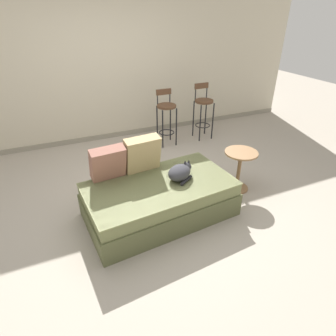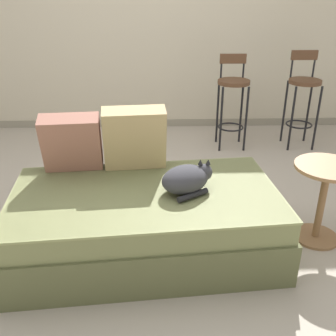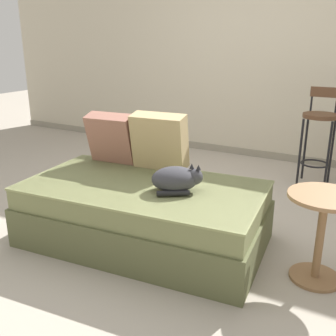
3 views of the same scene
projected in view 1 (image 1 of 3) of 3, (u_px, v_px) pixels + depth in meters
ground_plane at (149, 197)px, 3.81m from camera, size 16.00×16.00×0.00m
wall_back_panel at (103, 68)px, 4.95m from camera, size 8.00×0.10×2.60m
wall_baseboard_trim at (111, 135)px, 5.53m from camera, size 8.00×0.02×0.09m
couch at (160, 199)px, 3.37m from camera, size 1.82×1.11×0.46m
throw_pillow_corner at (108, 163)px, 3.25m from camera, size 0.42×0.28×0.42m
throw_pillow_middle at (142, 154)px, 3.42m from camera, size 0.45×0.26×0.45m
cat at (180, 172)px, 3.32m from camera, size 0.40×0.38×0.20m
bar_stool_near_window at (166, 113)px, 5.02m from camera, size 0.34×0.34×0.99m
bar_stool_by_doorway at (203, 107)px, 5.28m from camera, size 0.34×0.34×1.03m
side_table at (240, 165)px, 3.81m from camera, size 0.44×0.44×0.58m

